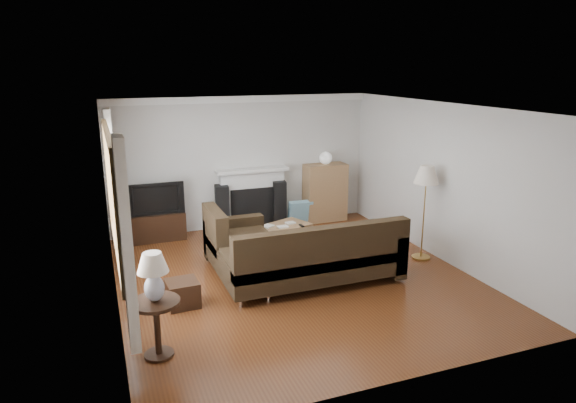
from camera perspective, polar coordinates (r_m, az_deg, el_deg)
name	(u,v)px	position (r m, az deg, el deg)	size (l,w,h in m)	color
room	(295,196)	(7.27, 0.84, 0.57)	(5.10, 5.60, 2.54)	#582B13
window	(113,194)	(6.53, -18.90, 0.77)	(0.12, 2.74, 1.54)	olive
curtain_near	(127,246)	(5.11, -17.47, -4.74)	(0.10, 0.35, 2.10)	beige
curtain_far	(113,180)	(8.04, -18.92, 2.26)	(0.10, 0.35, 2.10)	beige
fireplace	(252,198)	(9.91, -3.98, 0.44)	(1.40, 0.26, 1.15)	white
tv_stand	(157,226)	(9.52, -14.36, -2.68)	(0.99, 0.44, 0.49)	black
television	(155,198)	(9.37, -14.57, 0.43)	(0.99, 0.13, 0.57)	black
speaker_left	(222,208)	(9.70, -7.32, -0.77)	(0.25, 0.29, 0.88)	black
speaker_right	(279,203)	(10.01, -1.00, -0.16)	(0.24, 0.29, 0.88)	black
bookshelf	(325,192)	(10.31, 4.13, 1.02)	(0.84, 0.40, 1.15)	#9B7248
globe_lamp	(326,158)	(10.16, 4.20, 4.84)	(0.25, 0.25, 0.25)	white
sectional_sofa	(313,254)	(7.36, 2.77, -5.80)	(2.78, 2.03, 0.90)	black
coffee_table	(281,237)	(8.83, -0.77, -3.93)	(1.01, 0.55, 0.39)	olive
footstool	(183,293)	(6.95, -11.62, -9.96)	(0.40, 0.40, 0.34)	black
floor_lamp	(424,213)	(8.47, 14.87, -1.23)	(0.40, 0.40, 1.54)	#B5893E
side_table	(157,328)	(5.84, -14.32, -13.51)	(0.52, 0.52, 0.65)	black
table_lamp	(154,277)	(5.58, -14.71, -8.16)	(0.33, 0.33, 0.53)	silver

